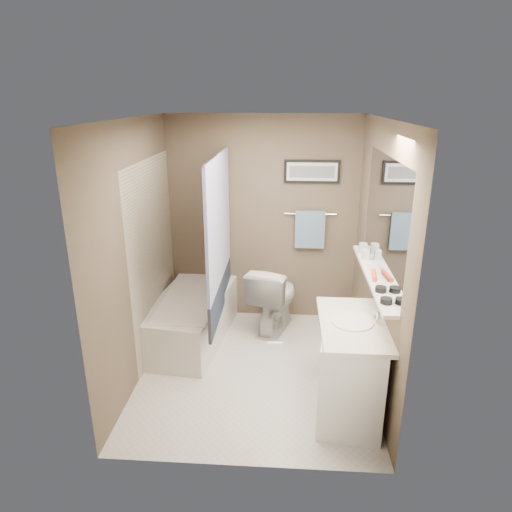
# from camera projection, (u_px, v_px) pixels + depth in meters

# --- Properties ---
(ground) EXTENTS (2.50, 2.50, 0.00)m
(ground) POSITION_uv_depth(u_px,v_px,m) (255.00, 370.00, 4.54)
(ground) COLOR silver
(ground) RESTS_ON ground
(ceiling) EXTENTS (2.20, 2.50, 0.04)m
(ceiling) POSITION_uv_depth(u_px,v_px,m) (255.00, 121.00, 3.75)
(ceiling) COLOR white
(ceiling) RESTS_ON wall_back
(wall_back) EXTENTS (2.20, 0.04, 2.40)m
(wall_back) POSITION_uv_depth(u_px,v_px,m) (262.00, 221.00, 5.29)
(wall_back) COLOR brown
(wall_back) RESTS_ON ground
(wall_front) EXTENTS (2.20, 0.04, 2.40)m
(wall_front) POSITION_uv_depth(u_px,v_px,m) (241.00, 319.00, 2.98)
(wall_front) COLOR brown
(wall_front) RESTS_ON ground
(wall_left) EXTENTS (0.04, 2.50, 2.40)m
(wall_left) POSITION_uv_depth(u_px,v_px,m) (138.00, 254.00, 4.21)
(wall_left) COLOR brown
(wall_left) RESTS_ON ground
(wall_right) EXTENTS (0.04, 2.50, 2.40)m
(wall_right) POSITION_uv_depth(u_px,v_px,m) (375.00, 259.00, 4.07)
(wall_right) COLOR brown
(wall_right) RESTS_ON ground
(tile_surround) EXTENTS (0.02, 1.55, 2.00)m
(tile_surround) POSITION_uv_depth(u_px,v_px,m) (154.00, 256.00, 4.74)
(tile_surround) COLOR #B8AA8B
(tile_surround) RESTS_ON wall_left
(curtain_rod) EXTENTS (0.02, 1.55, 0.02)m
(curtain_rod) POSITION_uv_depth(u_px,v_px,m) (217.00, 154.00, 4.35)
(curtain_rod) COLOR silver
(curtain_rod) RESTS_ON wall_left
(curtain_upper) EXTENTS (0.03, 1.45, 1.28)m
(curtain_upper) POSITION_uv_depth(u_px,v_px,m) (219.00, 220.00, 4.57)
(curtain_upper) COLOR silver
(curtain_upper) RESTS_ON curtain_rod
(curtain_lower) EXTENTS (0.03, 1.45, 0.36)m
(curtain_lower) POSITION_uv_depth(u_px,v_px,m) (221.00, 295.00, 4.84)
(curtain_lower) COLOR #243043
(curtain_lower) RESTS_ON curtain_rod
(mirror) EXTENTS (0.02, 1.60, 1.00)m
(mirror) POSITION_uv_depth(u_px,v_px,m) (384.00, 218.00, 3.79)
(mirror) COLOR silver
(mirror) RESTS_ON wall_right
(shelf) EXTENTS (0.12, 1.60, 0.03)m
(shelf) POSITION_uv_depth(u_px,v_px,m) (372.00, 276.00, 3.96)
(shelf) COLOR silver
(shelf) RESTS_ON wall_right
(towel_bar) EXTENTS (0.60, 0.02, 0.02)m
(towel_bar) POSITION_uv_depth(u_px,v_px,m) (310.00, 214.00, 5.21)
(towel_bar) COLOR silver
(towel_bar) RESTS_ON wall_back
(towel) EXTENTS (0.34, 0.05, 0.44)m
(towel) POSITION_uv_depth(u_px,v_px,m) (310.00, 230.00, 5.25)
(towel) COLOR #93BCD6
(towel) RESTS_ON towel_bar
(art_frame) EXTENTS (0.62, 0.02, 0.26)m
(art_frame) POSITION_uv_depth(u_px,v_px,m) (312.00, 172.00, 5.07)
(art_frame) COLOR black
(art_frame) RESTS_ON wall_back
(art_mat) EXTENTS (0.56, 0.00, 0.20)m
(art_mat) POSITION_uv_depth(u_px,v_px,m) (312.00, 172.00, 5.05)
(art_mat) COLOR white
(art_mat) RESTS_ON art_frame
(art_image) EXTENTS (0.50, 0.00, 0.13)m
(art_image) POSITION_uv_depth(u_px,v_px,m) (312.00, 172.00, 5.05)
(art_image) COLOR #595959
(art_image) RESTS_ON art_mat
(door) EXTENTS (0.80, 0.02, 2.00)m
(door) POSITION_uv_depth(u_px,v_px,m) (325.00, 349.00, 3.00)
(door) COLOR silver
(door) RESTS_ON wall_front
(door_handle) EXTENTS (0.10, 0.02, 0.02)m
(door_handle) POSITION_uv_depth(u_px,v_px,m) (275.00, 344.00, 3.07)
(door_handle) COLOR silver
(door_handle) RESTS_ON door
(bathtub) EXTENTS (0.88, 1.58, 0.50)m
(bathtub) POSITION_uv_depth(u_px,v_px,m) (191.00, 318.00, 5.06)
(bathtub) COLOR silver
(bathtub) RESTS_ON ground
(tub_rim) EXTENTS (0.56, 1.36, 0.02)m
(tub_rim) POSITION_uv_depth(u_px,v_px,m) (190.00, 297.00, 4.97)
(tub_rim) COLOR white
(tub_rim) RESTS_ON bathtub
(toilet) EXTENTS (0.66, 0.87, 0.79)m
(toilet) POSITION_uv_depth(u_px,v_px,m) (274.00, 297.00, 5.23)
(toilet) COLOR silver
(toilet) RESTS_ON ground
(vanity) EXTENTS (0.61, 0.95, 0.80)m
(vanity) POSITION_uv_depth(u_px,v_px,m) (351.00, 369.00, 3.84)
(vanity) COLOR white
(vanity) RESTS_ON ground
(countertop) EXTENTS (0.54, 0.96, 0.04)m
(countertop) POSITION_uv_depth(u_px,v_px,m) (353.00, 325.00, 3.70)
(countertop) COLOR white
(countertop) RESTS_ON vanity
(sink_basin) EXTENTS (0.34, 0.34, 0.01)m
(sink_basin) POSITION_uv_depth(u_px,v_px,m) (352.00, 321.00, 3.70)
(sink_basin) COLOR white
(sink_basin) RESTS_ON countertop
(faucet_spout) EXTENTS (0.02, 0.02, 0.10)m
(faucet_spout) POSITION_uv_depth(u_px,v_px,m) (378.00, 318.00, 3.67)
(faucet_spout) COLOR silver
(faucet_spout) RESTS_ON countertop
(faucet_knob) EXTENTS (0.05, 0.05, 0.05)m
(faucet_knob) POSITION_uv_depth(u_px,v_px,m) (375.00, 314.00, 3.77)
(faucet_knob) COLOR white
(faucet_knob) RESTS_ON countertop
(candle_bowl_near) EXTENTS (0.09, 0.09, 0.04)m
(candle_bowl_near) POSITION_uv_depth(u_px,v_px,m) (386.00, 301.00, 3.39)
(candle_bowl_near) COLOR black
(candle_bowl_near) RESTS_ON shelf
(candle_bowl_far) EXTENTS (0.09, 0.09, 0.04)m
(candle_bowl_far) POSITION_uv_depth(u_px,v_px,m) (381.00, 289.00, 3.59)
(candle_bowl_far) COLOR black
(candle_bowl_far) RESTS_ON shelf
(hair_brush_front) EXTENTS (0.07, 0.22, 0.04)m
(hair_brush_front) POSITION_uv_depth(u_px,v_px,m) (374.00, 275.00, 3.88)
(hair_brush_front) COLOR #ED4B21
(hair_brush_front) RESTS_ON shelf
(pink_comb) EXTENTS (0.04, 0.16, 0.01)m
(pink_comb) POSITION_uv_depth(u_px,v_px,m) (370.00, 268.00, 4.09)
(pink_comb) COLOR pink
(pink_comb) RESTS_ON shelf
(glass_jar) EXTENTS (0.08, 0.08, 0.10)m
(glass_jar) POSITION_uv_depth(u_px,v_px,m) (363.00, 248.00, 4.46)
(glass_jar) COLOR silver
(glass_jar) RESTS_ON shelf
(soap_bottle) EXTENTS (0.06, 0.07, 0.14)m
(soap_bottle) POSITION_uv_depth(u_px,v_px,m) (366.00, 252.00, 4.29)
(soap_bottle) COLOR #999999
(soap_bottle) RESTS_ON shelf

